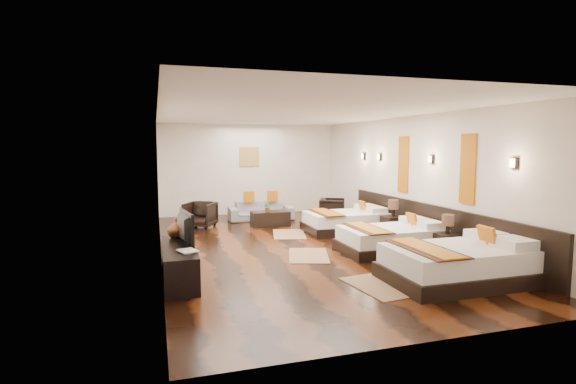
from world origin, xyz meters
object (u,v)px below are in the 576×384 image
object	(u,v)px
tv_console	(179,263)
nightstand_a	(447,243)
bed_near	(460,263)
bed_mid	(392,239)
sofa	(261,211)
bed_far	(346,221)
armchair_right	(332,209)
tv	(181,228)
figurine	(176,228)
nightstand_b	(393,224)
book	(180,252)
table_plant	(268,207)
armchair_left	(200,215)
coffee_table	(270,219)

from	to	relation	value
tv_console	nightstand_a	bearing A→B (deg)	-0.69
bed_near	bed_mid	distance (m)	2.03
sofa	bed_mid	bearing A→B (deg)	-68.94
bed_far	armchair_right	world-z (taller)	bed_far
bed_near	tv	xyz separation A→B (m)	(-4.15, 1.54, 0.52)
figurine	sofa	bearing A→B (deg)	60.24
nightstand_b	book	size ratio (longest dim) A/B	2.72
tv	bed_near	bearing A→B (deg)	-118.27
armchair_right	table_plant	size ratio (longest dim) A/B	2.88
bed_far	table_plant	world-z (taller)	bed_far
bed_mid	tv	xyz separation A→B (m)	(-4.15, -0.49, 0.55)
nightstand_a	armchair_left	bearing A→B (deg)	132.54
nightstand_a	nightstand_b	distance (m)	1.98
figurine	nightstand_b	bearing A→B (deg)	13.92
nightstand_a	table_plant	size ratio (longest dim) A/B	3.44
bed_far	armchair_left	xyz separation A→B (m)	(-3.42, 1.63, 0.08)
tv	table_plant	size ratio (longest dim) A/B	3.76
sofa	armchair_left	bearing A→B (deg)	-157.57
bed_near	figurine	size ratio (longest dim) A/B	6.91
bed_far	nightstand_a	bearing A→B (deg)	-75.60
bed_far	book	bearing A→B (deg)	-141.47
bed_mid	table_plant	bearing A→B (deg)	116.59
bed_far	tv_console	size ratio (longest dim) A/B	1.11
bed_mid	nightstand_b	distance (m)	1.45
nightstand_a	sofa	distance (m)	5.76
book	figurine	bearing A→B (deg)	90.00
bed_mid	armchair_right	distance (m)	3.83
bed_near	book	xyz separation A→B (m)	(-4.20, 0.88, 0.27)
bed_near	tv_console	world-z (taller)	bed_near
bed_mid	nightstand_a	size ratio (longest dim) A/B	2.42
bed_near	tv	world-z (taller)	tv
armchair_left	sofa	bearing A→B (deg)	51.13
bed_far	book	world-z (taller)	bed_far
tv_console	armchair_left	distance (m)	4.55
armchair_left	coffee_table	distance (m)	1.83
figurine	coffee_table	bearing A→B (deg)	53.27
tv	bed_far	bearing A→B (deg)	-65.05
book	armchair_right	size ratio (longest dim) A/B	0.46
tv_console	table_plant	bearing A→B (deg)	58.58
tv	book	size ratio (longest dim) A/B	2.81
bed_mid	tv_console	size ratio (longest dim) A/B	1.12
book	figurine	size ratio (longest dim) A/B	1.00
bed_far	coffee_table	size ratio (longest dim) A/B	1.99
nightstand_a	armchair_left	distance (m)	6.17
tv	nightstand_a	bearing A→B (deg)	-100.74
sofa	table_plant	world-z (taller)	table_plant
bed_mid	tv	world-z (taller)	tv
book	armchair_left	distance (m)	5.03
nightstand_b	armchair_right	distance (m)	2.61
table_plant	nightstand_b	bearing A→B (deg)	-41.35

